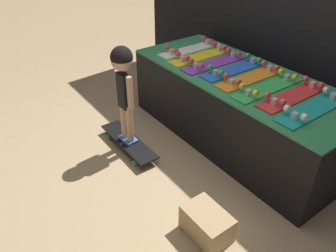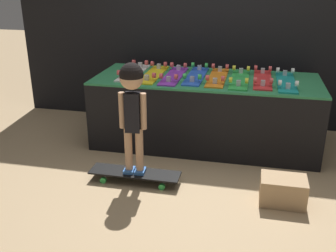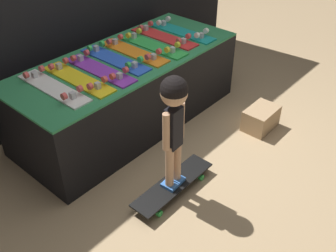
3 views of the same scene
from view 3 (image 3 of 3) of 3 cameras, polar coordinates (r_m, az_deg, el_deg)
name	(u,v)px [view 3 (image 3 of 3)]	position (r m, az deg, el deg)	size (l,w,h in m)	color
ground_plane	(179,146)	(3.65, 1.56, -2.98)	(16.00, 16.00, 0.00)	tan
display_rack	(128,91)	(3.81, -5.81, 5.15)	(2.25, 0.92, 0.70)	black
skateboard_white_on_rack	(53,87)	(3.24, -16.33, 5.46)	(0.18, 0.76, 0.09)	white
skateboard_yellow_on_rack	(78,78)	(3.32, -12.95, 6.82)	(0.18, 0.76, 0.09)	yellow
skateboard_purple_on_rack	(99,69)	(3.43, -9.92, 8.17)	(0.18, 0.76, 0.09)	purple
skateboard_blue_on_rack	(115,59)	(3.59, -7.73, 9.67)	(0.18, 0.76, 0.09)	blue
skateboard_orange_on_rack	(134,51)	(3.71, -5.01, 10.78)	(0.18, 0.76, 0.09)	orange
skateboard_green_on_rack	(153,45)	(3.83, -2.26, 11.72)	(0.18, 0.76, 0.09)	green
skateboard_red_on_rack	(164,36)	(4.01, -0.59, 12.89)	(0.18, 0.76, 0.09)	red
skateboard_teal_on_rack	(182,31)	(4.14, 2.02, 13.61)	(0.18, 0.76, 0.09)	teal
skateboard_on_floor	(173,185)	(3.16, 0.74, -8.51)	(0.79, 0.20, 0.09)	black
child	(174,113)	(2.73, 0.84, 1.85)	(0.23, 0.19, 0.96)	#3870C6
storage_box	(261,118)	(3.93, 13.31, 1.09)	(0.35, 0.24, 0.22)	tan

